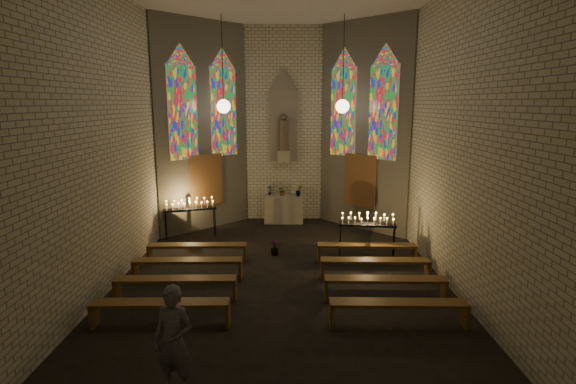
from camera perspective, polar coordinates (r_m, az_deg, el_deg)
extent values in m
plane|color=black|center=(11.35, -0.85, -11.09)|extent=(12.00, 12.00, 0.00)
cube|color=beige|center=(16.51, -0.55, 8.45)|extent=(8.00, 0.02, 7.00)
cube|color=beige|center=(4.57, -2.18, 0.93)|extent=(8.00, 0.02, 7.00)
cube|color=beige|center=(11.32, -21.73, 6.35)|extent=(0.02, 12.00, 7.00)
cube|color=beige|center=(11.19, 20.16, 6.41)|extent=(0.02, 12.00, 7.00)
cube|color=beige|center=(15.54, -10.90, 8.07)|extent=(2.72, 2.72, 7.00)
cube|color=beige|center=(15.48, 9.74, 8.10)|extent=(2.72, 2.72, 7.00)
cube|color=#4C3F8C|center=(14.95, -13.23, 9.78)|extent=(0.78, 0.78, 3.00)
cube|color=#4C3F8C|center=(15.86, -8.18, 10.03)|extent=(0.78, 0.78, 3.00)
cube|color=#4C3F8C|center=(15.81, 7.03, 10.06)|extent=(0.78, 0.78, 3.00)
cube|color=#4C3F8C|center=(14.87, 12.01, 9.82)|extent=(0.78, 0.78, 3.00)
cube|color=brown|center=(15.60, -10.30, 1.44)|extent=(0.95, 0.95, 1.80)
cube|color=brown|center=(15.54, 9.15, 1.45)|extent=(0.95, 0.95, 1.80)
cube|color=gray|center=(16.43, -0.56, 8.44)|extent=(1.00, 0.12, 2.60)
cone|color=gray|center=(16.43, -0.57, 14.19)|extent=(1.00, 1.00, 0.80)
cube|color=#AEAB8E|center=(16.38, -0.55, 4.57)|extent=(0.45, 0.30, 0.40)
cylinder|color=brown|center=(16.31, -0.56, 7.18)|extent=(0.36, 0.36, 1.10)
sphere|color=brown|center=(16.28, -0.56, 9.47)|extent=(0.26, 0.26, 0.26)
sphere|color=white|center=(14.74, -8.18, 10.72)|extent=(0.44, 0.44, 0.44)
cylinder|color=black|center=(14.79, -8.34, 16.15)|extent=(0.02, 0.02, 2.80)
sphere|color=white|center=(14.69, 6.92, 10.75)|extent=(0.44, 0.44, 0.44)
cylinder|color=black|center=(14.75, 7.06, 16.20)|extent=(0.02, 0.02, 2.80)
cube|color=#AEAB8E|center=(16.39, -0.55, -2.18)|extent=(1.40, 0.60, 1.00)
imported|color=#4C723F|center=(16.36, -2.35, 0.21)|extent=(0.22, 0.19, 0.35)
imported|color=#4C723F|center=(16.26, -0.68, 0.21)|extent=(0.41, 0.38, 0.39)
imported|color=#4C723F|center=(16.15, 1.39, 0.20)|extent=(0.26, 0.22, 0.42)
imported|color=#4C723F|center=(13.02, -1.72, -7.06)|extent=(0.27, 0.27, 0.44)
cube|color=black|center=(14.80, -12.34, -2.13)|extent=(1.69, 0.87, 0.05)
cylinder|color=black|center=(14.73, -15.21, -4.28)|extent=(0.03, 0.03, 0.93)
cylinder|color=black|center=(14.85, -9.22, -3.90)|extent=(0.03, 0.03, 0.93)
cylinder|color=black|center=(15.03, -15.26, -3.97)|extent=(0.03, 0.03, 0.93)
cylinder|color=black|center=(15.15, -9.39, -3.60)|extent=(0.03, 0.03, 0.93)
cube|color=black|center=(12.93, 10.04, -4.09)|extent=(1.65, 0.60, 0.05)
cylinder|color=black|center=(12.91, 6.62, -6.21)|extent=(0.03, 0.03, 0.91)
cylinder|color=black|center=(12.97, 13.35, -6.36)|extent=(0.03, 0.03, 0.91)
cylinder|color=black|center=(13.20, 6.66, -5.82)|extent=(0.03, 0.03, 0.91)
cylinder|color=black|center=(13.26, 13.23, -5.97)|extent=(0.03, 0.03, 0.91)
cube|color=brown|center=(12.61, -11.45, -6.65)|extent=(2.69, 0.42, 0.06)
cube|color=brown|center=(12.99, -17.14, -7.53)|extent=(0.07, 0.38, 0.48)
cube|color=brown|center=(12.51, -5.45, -7.78)|extent=(0.07, 0.38, 0.48)
cube|color=brown|center=(12.54, 9.97, -6.69)|extent=(2.69, 0.42, 0.06)
cube|color=brown|center=(12.49, 3.94, -7.80)|extent=(0.07, 0.38, 0.48)
cube|color=brown|center=(12.89, 15.75, -7.60)|extent=(0.07, 0.38, 0.48)
cube|color=brown|center=(11.50, -12.63, -8.48)|extent=(2.69, 0.42, 0.06)
cube|color=brown|center=(11.91, -18.84, -9.36)|extent=(0.07, 0.38, 0.48)
cube|color=brown|center=(11.39, -6.03, -9.75)|extent=(0.07, 0.38, 0.48)
cube|color=brown|center=(11.43, 11.00, -8.54)|extent=(2.69, 0.42, 0.06)
cube|color=brown|center=(11.36, 4.34, -9.78)|extent=(0.07, 0.38, 0.48)
cube|color=brown|center=(11.80, 17.31, -9.45)|extent=(0.07, 0.38, 0.48)
cube|color=brown|center=(10.41, -14.08, -10.69)|extent=(2.69, 0.42, 0.06)
cube|color=brown|center=(10.87, -20.89, -11.53)|extent=(0.07, 0.38, 0.48)
cube|color=brown|center=(10.29, -6.74, -12.14)|extent=(0.07, 0.38, 0.48)
cube|color=brown|center=(10.33, 12.26, -10.78)|extent=(2.69, 0.42, 0.06)
cube|color=brown|center=(10.25, 4.84, -12.19)|extent=(0.07, 0.38, 0.48)
cube|color=brown|center=(10.75, 19.21, -11.67)|extent=(0.07, 0.38, 0.48)
cube|color=brown|center=(9.35, -15.90, -13.40)|extent=(2.69, 0.42, 0.06)
cube|color=brown|center=(9.86, -23.42, -14.13)|extent=(0.07, 0.38, 0.48)
cube|color=brown|center=(9.21, -7.64, -15.10)|extent=(0.07, 0.38, 0.48)
cube|color=brown|center=(9.26, 13.84, -13.54)|extent=(2.69, 0.42, 0.06)
cube|color=brown|center=(9.17, 5.47, -15.17)|extent=(0.07, 0.38, 0.48)
cube|color=brown|center=(9.73, 21.56, -14.34)|extent=(0.07, 0.38, 0.48)
imported|color=#565560|center=(7.21, -14.30, -17.84)|extent=(0.70, 0.54, 1.70)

